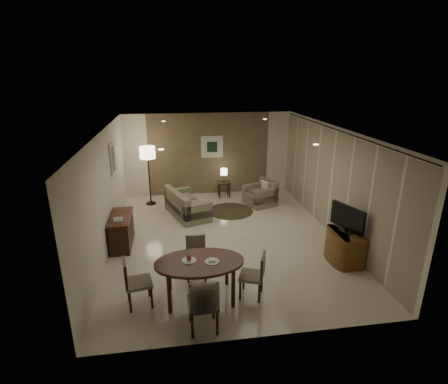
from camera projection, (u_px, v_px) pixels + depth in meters
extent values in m
cube|color=beige|center=(225.00, 238.00, 8.76)|extent=(5.50, 7.00, 0.00)
cube|color=white|center=(225.00, 130.00, 7.87)|extent=(5.50, 7.00, 0.00)
cube|color=#79674B|center=(209.00, 154.00, 11.59)|extent=(5.50, 0.00, 2.70)
cube|color=silver|center=(106.00, 193.00, 7.92)|extent=(0.00, 7.00, 2.70)
cube|color=silver|center=(334.00, 182.00, 8.71)|extent=(0.00, 7.00, 2.70)
cube|color=#79674B|center=(209.00, 154.00, 11.57)|extent=(3.96, 0.03, 2.70)
cylinder|color=black|center=(337.00, 130.00, 8.28)|extent=(0.03, 6.80, 0.03)
cube|color=silver|center=(212.00, 147.00, 11.48)|extent=(0.72, 0.03, 0.72)
cube|color=black|center=(212.00, 147.00, 11.47)|extent=(0.34, 0.01, 0.34)
cube|color=silver|center=(113.00, 159.00, 8.89)|extent=(0.03, 0.60, 0.80)
cube|color=gray|center=(113.00, 159.00, 8.89)|extent=(0.01, 0.46, 0.64)
cylinder|color=white|center=(161.00, 149.00, 6.00)|extent=(0.10, 0.10, 0.01)
cylinder|color=white|center=(316.00, 145.00, 6.40)|extent=(0.10, 0.10, 0.01)
cylinder|color=white|center=(163.00, 121.00, 9.36)|extent=(0.10, 0.10, 0.01)
cylinder|color=white|center=(265.00, 119.00, 9.76)|extent=(0.10, 0.10, 0.01)
cylinder|color=white|center=(189.00, 260.00, 6.23)|extent=(0.26, 0.26, 0.02)
cylinder|color=white|center=(212.00, 262.00, 6.19)|extent=(0.26, 0.26, 0.02)
sphere|color=maroon|center=(189.00, 258.00, 6.21)|extent=(0.09, 0.09, 0.09)
cube|color=white|center=(212.00, 260.00, 6.19)|extent=(0.12, 0.08, 0.03)
cylinder|color=#3D3922|center=(230.00, 211.00, 10.43)|extent=(1.34, 1.34, 0.01)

